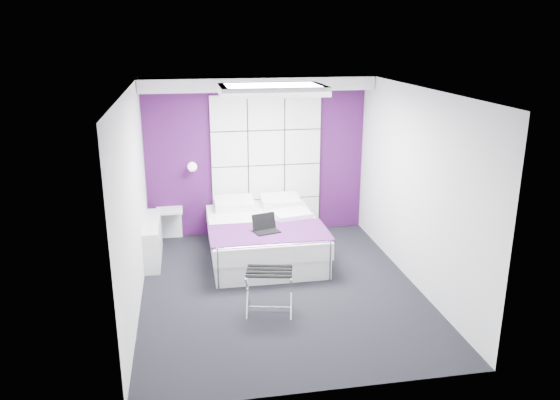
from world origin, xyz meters
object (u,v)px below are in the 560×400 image
wall_lamp (192,166)px  radiator (153,240)px  laptop (266,227)px  nightstand (169,211)px  luggage_rack (269,291)px  bed (264,237)px

wall_lamp → radiator: (-0.64, -0.76, -0.92)m
laptop → wall_lamp: bearing=109.0°
radiator → laptop: bearing=-21.4°
nightstand → luggage_rack: 2.89m
nightstand → luggage_rack: size_ratio=0.77×
wall_lamp → bed: bearing=-42.9°
wall_lamp → luggage_rack: (0.81, -2.65, -0.95)m
bed → nightstand: bearing=147.6°
radiator → nightstand: size_ratio=2.85×
bed → luggage_rack: 1.73m
radiator → laptop: 1.76m
luggage_rack → wall_lamp: bearing=119.3°
laptop → radiator: bearing=142.8°
nightstand → luggage_rack: bearing=-65.1°
wall_lamp → luggage_rack: size_ratio=0.27×
nightstand → bed: bearing=-32.4°
wall_lamp → radiator: size_ratio=0.12×
bed → nightstand: bed is taller
bed → luggage_rack: (-0.19, -1.72, -0.03)m
wall_lamp → luggage_rack: bearing=-72.9°
radiator → bed: 1.65m
wall_lamp → nightstand: 0.81m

